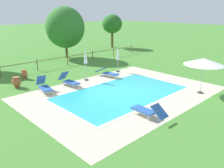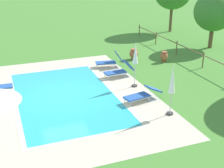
{
  "view_description": "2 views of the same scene",
  "coord_description": "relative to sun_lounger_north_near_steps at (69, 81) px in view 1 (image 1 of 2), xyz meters",
  "views": [
    {
      "loc": [
        -10.41,
        -9.85,
        5.24
      ],
      "look_at": [
        -0.43,
        0.5,
        0.6
      ],
      "focal_mm": 36.8,
      "sensor_mm": 36.0,
      "label": 1
    },
    {
      "loc": [
        14.61,
        -2.93,
        6.66
      ],
      "look_at": [
        1.43,
        2.05,
        0.93
      ],
      "focal_mm": 49.59,
      "sensor_mm": 36.0,
      "label": 2
    }
  ],
  "objects": [
    {
      "name": "patio_umbrella_open_foreground",
      "position": [
        5.39,
        -7.31,
        1.72
      ],
      "size": [
        2.5,
        2.5,
        2.37
      ],
      "color": "#383838",
      "rests_on": "ground"
    },
    {
      "name": "terracotta_urn_by_tree",
      "position": [
        -2.88,
        2.27,
        0.02
      ],
      "size": [
        0.62,
        0.62,
        0.76
      ],
      "color": "#A85B38",
      "rests_on": "ground"
    },
    {
      "name": "patio_umbrella_closed_row_west",
      "position": [
        5.37,
        0.35,
        1.2
      ],
      "size": [
        0.32,
        0.32,
        2.41
      ],
      "color": "#383838",
      "rests_on": "ground"
    },
    {
      "name": "patio_umbrella_closed_row_mid_west",
      "position": [
        1.74,
        0.23,
        1.35
      ],
      "size": [
        0.32,
        0.32,
        2.51
      ],
      "color": "#383838",
      "rests_on": "ground"
    },
    {
      "name": "sun_lounger_north_end",
      "position": [
        -1.91,
        0.09,
        0.01
      ],
      "size": [
        0.91,
        1.89,
        1.02
      ],
      "color": "#2856A8",
      "rests_on": "ground"
    },
    {
      "name": "tree_centre",
      "position": [
        14.82,
        10.87,
        2.93
      ],
      "size": [
        2.84,
        2.84,
        4.67
      ],
      "color": "brown",
      "rests_on": "ground"
    },
    {
      "name": "perimeter_fence",
      "position": [
        2.04,
        5.71,
        0.3
      ],
      "size": [
        22.6,
        0.08,
        1.05
      ],
      "color": "brown",
      "rests_on": "ground"
    },
    {
      "name": "sun_lounger_north_far",
      "position": [
        3.61,
        -0.23,
        -0.04
      ],
      "size": [
        0.99,
        2.15,
        0.71
      ],
      "color": "#2856A8",
      "rests_on": "ground"
    },
    {
      "name": "ground_plane",
      "position": [
        1.67,
        -3.69,
        -0.39
      ],
      "size": [
        160.0,
        160.0,
        0.0
      ],
      "primitive_type": "plane",
      "color": "#478433"
    },
    {
      "name": "sun_lounger_north_mid",
      "position": [
        -0.02,
        -7.13,
        -0.02
      ],
      "size": [
        0.65,
        2.01,
        0.84
      ],
      "color": "#2856A8",
      "rests_on": "ground"
    },
    {
      "name": "pool_deck_paving",
      "position": [
        1.67,
        -3.69,
        -0.39
      ],
      "size": [
        12.42,
        8.86,
        0.01
      ],
      "primitive_type": "cube",
      "color": "beige",
      "rests_on": "ground"
    },
    {
      "name": "sun_lounger_north_near_steps",
      "position": [
        0.0,
        0.0,
        0.0
      ],
      "size": [
        0.72,
        1.91,
        0.97
      ],
      "color": "#2856A8",
      "rests_on": "ground"
    },
    {
      "name": "swimming_pool_water",
      "position": [
        1.67,
        -3.69,
        -0.39
      ],
      "size": [
        8.43,
        4.87,
        0.01
      ],
      "primitive_type": "cube",
      "color": "#2DB7C6",
      "rests_on": "ground"
    },
    {
      "name": "tree_far_west",
      "position": [
        5.71,
        8.98,
        3.01
      ],
      "size": [
        4.31,
        4.31,
        5.68
      ],
      "color": "brown",
      "rests_on": "ground"
    },
    {
      "name": "pool_coping_rim",
      "position": [
        1.67,
        -3.69,
        -0.38
      ],
      "size": [
        8.91,
        5.35,
        0.01
      ],
      "color": "beige",
      "rests_on": "ground"
    },
    {
      "name": "terracotta_urn_near_fence",
      "position": [
        -1.57,
        3.98,
        0.0
      ],
      "size": [
        0.51,
        0.51,
        0.74
      ],
      "color": "#A85B38",
      "rests_on": "ground"
    }
  ]
}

